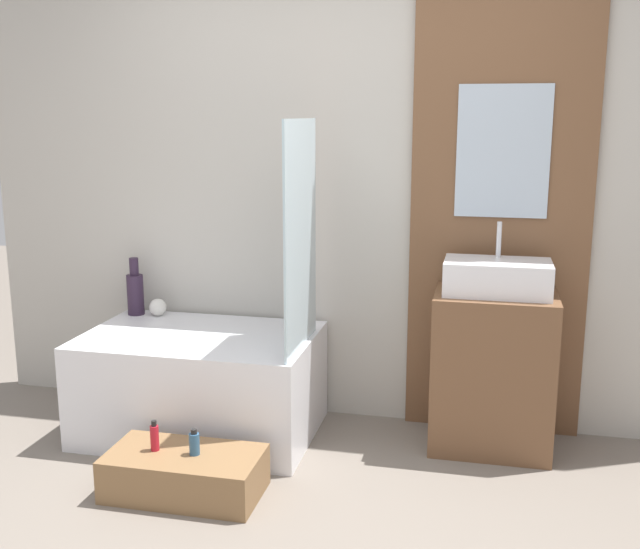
{
  "coord_description": "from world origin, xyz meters",
  "views": [
    {
      "loc": [
        0.74,
        -2.37,
        1.67
      ],
      "look_at": [
        0.05,
        0.68,
        0.99
      ],
      "focal_mm": 42.0,
      "sensor_mm": 36.0,
      "label": 1
    }
  ],
  "objects_px": {
    "vase_round_light": "(158,307)",
    "vase_tall_dark": "(135,291)",
    "sink": "(497,277)",
    "bathtub": "(201,383)",
    "wooden_step_bench": "(185,473)",
    "bottle_soap_secondary": "(194,443)",
    "bottle_soap_primary": "(155,437)"
  },
  "relations": [
    {
      "from": "vase_round_light",
      "to": "vase_tall_dark",
      "type": "bearing_deg",
      "value": 179.1
    },
    {
      "from": "sink",
      "to": "vase_tall_dark",
      "type": "height_order",
      "value": "sink"
    },
    {
      "from": "bathtub",
      "to": "wooden_step_bench",
      "type": "xyz_separation_m",
      "value": [
        0.17,
        -0.65,
        -0.18
      ]
    },
    {
      "from": "bathtub",
      "to": "bottle_soap_secondary",
      "type": "height_order",
      "value": "bathtub"
    },
    {
      "from": "wooden_step_bench",
      "to": "sink",
      "type": "relative_size",
      "value": 1.34
    },
    {
      "from": "sink",
      "to": "bottle_soap_secondary",
      "type": "relative_size",
      "value": 4.32
    },
    {
      "from": "bottle_soap_secondary",
      "to": "bottle_soap_primary",
      "type": "bearing_deg",
      "value": -180.0
    },
    {
      "from": "wooden_step_bench",
      "to": "vase_tall_dark",
      "type": "height_order",
      "value": "vase_tall_dark"
    },
    {
      "from": "bottle_soap_secondary",
      "to": "wooden_step_bench",
      "type": "bearing_deg",
      "value": -180.0
    },
    {
      "from": "bathtub",
      "to": "wooden_step_bench",
      "type": "height_order",
      "value": "bathtub"
    },
    {
      "from": "wooden_step_bench",
      "to": "bathtub",
      "type": "bearing_deg",
      "value": 104.98
    },
    {
      "from": "bottle_soap_primary",
      "to": "bottle_soap_secondary",
      "type": "relative_size",
      "value": 1.19
    },
    {
      "from": "bathtub",
      "to": "sink",
      "type": "xyz_separation_m",
      "value": [
        1.5,
        0.16,
        0.61
      ]
    },
    {
      "from": "vase_round_light",
      "to": "bottle_soap_secondary",
      "type": "height_order",
      "value": "vase_round_light"
    },
    {
      "from": "wooden_step_bench",
      "to": "vase_tall_dark",
      "type": "xyz_separation_m",
      "value": [
        -0.67,
        0.94,
        0.58
      ]
    },
    {
      "from": "bottle_soap_secondary",
      "to": "sink",
      "type": "bearing_deg",
      "value": 32.31
    },
    {
      "from": "bathtub",
      "to": "vase_round_light",
      "type": "bearing_deg",
      "value": 141.27
    },
    {
      "from": "sink",
      "to": "bottle_soap_primary",
      "type": "height_order",
      "value": "sink"
    },
    {
      "from": "wooden_step_bench",
      "to": "vase_tall_dark",
      "type": "distance_m",
      "value": 1.3
    },
    {
      "from": "wooden_step_bench",
      "to": "sink",
      "type": "bearing_deg",
      "value": 31.29
    },
    {
      "from": "bottle_soap_secondary",
      "to": "vase_round_light",
      "type": "bearing_deg",
      "value": 122.14
    },
    {
      "from": "bathtub",
      "to": "bottle_soap_secondary",
      "type": "xyz_separation_m",
      "value": [
        0.22,
        -0.65,
        -0.03
      ]
    },
    {
      "from": "wooden_step_bench",
      "to": "bottle_soap_secondary",
      "type": "distance_m",
      "value": 0.16
    },
    {
      "from": "bathtub",
      "to": "bottle_soap_primary",
      "type": "distance_m",
      "value": 0.65
    },
    {
      "from": "bathtub",
      "to": "vase_tall_dark",
      "type": "height_order",
      "value": "vase_tall_dark"
    },
    {
      "from": "wooden_step_bench",
      "to": "vase_tall_dark",
      "type": "bearing_deg",
      "value": 125.6
    },
    {
      "from": "wooden_step_bench",
      "to": "vase_round_light",
      "type": "height_order",
      "value": "vase_round_light"
    },
    {
      "from": "wooden_step_bench",
      "to": "bottle_soap_secondary",
      "type": "bearing_deg",
      "value": 0.0
    },
    {
      "from": "bathtub",
      "to": "bottle_soap_secondary",
      "type": "distance_m",
      "value": 0.69
    },
    {
      "from": "bottle_soap_primary",
      "to": "bottle_soap_secondary",
      "type": "bearing_deg",
      "value": 0.0
    },
    {
      "from": "wooden_step_bench",
      "to": "sink",
      "type": "distance_m",
      "value": 1.74
    },
    {
      "from": "sink",
      "to": "vase_round_light",
      "type": "xyz_separation_m",
      "value": [
        -1.86,
        0.13,
        -0.29
      ]
    }
  ]
}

